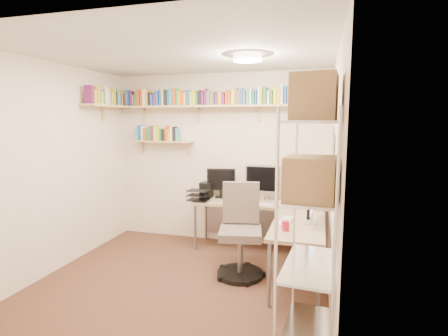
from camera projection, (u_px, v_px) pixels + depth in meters
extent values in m
plane|color=#492A1F|center=(182.00, 282.00, 3.95)|extent=(3.20, 3.20, 0.00)
cube|color=beige|center=(219.00, 159.00, 5.22)|extent=(3.20, 0.04, 2.50)
cube|color=beige|center=(56.00, 168.00, 4.21)|extent=(0.04, 3.00, 2.50)
cube|color=beige|center=(334.00, 180.00, 3.36)|extent=(0.04, 3.00, 2.50)
cube|color=beige|center=(93.00, 205.00, 2.35)|extent=(3.20, 0.04, 2.50)
cube|color=silver|center=(178.00, 54.00, 3.62)|extent=(3.20, 3.00, 0.04)
cube|color=silver|center=(332.00, 145.00, 3.85)|extent=(0.01, 0.30, 0.42)
cube|color=white|center=(333.00, 152.00, 3.47)|extent=(0.01, 0.28, 0.38)
cylinder|color=#FFEAC6|center=(248.00, 58.00, 3.63)|extent=(0.30, 0.30, 0.06)
cube|color=#DCBA7C|center=(216.00, 106.00, 4.99)|extent=(3.05, 0.25, 0.03)
cube|color=#DCBA7C|center=(109.00, 106.00, 4.98)|extent=(0.25, 1.00, 0.03)
cube|color=#DCBA7C|center=(163.00, 141.00, 5.31)|extent=(0.95, 0.20, 0.02)
cube|color=#DCBA7C|center=(143.00, 112.00, 5.38)|extent=(0.03, 0.20, 0.20)
cube|color=#DCBA7C|center=(198.00, 111.00, 5.15)|extent=(0.03, 0.20, 0.20)
cube|color=#DCBA7C|center=(258.00, 111.00, 4.91)|extent=(0.03, 0.20, 0.20)
cube|color=#DCBA7C|center=(309.00, 111.00, 4.72)|extent=(0.03, 0.20, 0.20)
cube|color=yellow|center=(125.00, 99.00, 5.37)|extent=(0.02, 0.14, 0.23)
cube|color=#7F685C|center=(127.00, 101.00, 5.36)|extent=(0.03, 0.14, 0.17)
cube|color=#2259B3|center=(130.00, 98.00, 5.34)|extent=(0.04, 0.13, 0.24)
cube|color=#6F1D61|center=(133.00, 99.00, 5.33)|extent=(0.03, 0.13, 0.22)
cube|color=#7F685C|center=(135.00, 100.00, 5.32)|extent=(0.03, 0.13, 0.17)
cube|color=#2B8339|center=(137.00, 99.00, 5.31)|extent=(0.03, 0.13, 0.22)
cube|color=#D24E1C|center=(140.00, 98.00, 5.30)|extent=(0.04, 0.14, 0.24)
cube|color=#D24E1C|center=(143.00, 98.00, 5.28)|extent=(0.03, 0.14, 0.24)
cube|color=white|center=(146.00, 98.00, 5.27)|extent=(0.04, 0.13, 0.24)
cube|color=gold|center=(148.00, 98.00, 5.26)|extent=(0.02, 0.13, 0.24)
cube|color=black|center=(150.00, 99.00, 5.25)|extent=(0.02, 0.12, 0.19)
cube|color=#2259B3|center=(153.00, 100.00, 5.24)|extent=(0.04, 0.12, 0.17)
cube|color=#6F1D61|center=(156.00, 99.00, 5.23)|extent=(0.03, 0.13, 0.20)
cube|color=#2259B3|center=(159.00, 98.00, 5.21)|extent=(0.04, 0.14, 0.22)
cube|color=#2259B3|center=(162.00, 98.00, 5.20)|extent=(0.03, 0.12, 0.24)
cube|color=yellow|center=(164.00, 97.00, 5.19)|extent=(0.03, 0.13, 0.24)
cube|color=black|center=(167.00, 98.00, 5.18)|extent=(0.04, 0.14, 0.23)
cube|color=#2259B3|center=(169.00, 98.00, 5.17)|extent=(0.03, 0.12, 0.23)
cube|color=teal|center=(172.00, 97.00, 5.15)|extent=(0.04, 0.15, 0.24)
cube|color=#D24E1C|center=(175.00, 97.00, 5.14)|extent=(0.04, 0.13, 0.24)
cube|color=#2B8339|center=(178.00, 97.00, 5.13)|extent=(0.03, 0.13, 0.24)
cube|color=gold|center=(180.00, 98.00, 5.12)|extent=(0.04, 0.13, 0.21)
cube|color=#D24E1C|center=(183.00, 98.00, 5.11)|extent=(0.04, 0.12, 0.21)
cube|color=gold|center=(186.00, 99.00, 5.10)|extent=(0.04, 0.12, 0.19)
cube|color=#2259B3|center=(189.00, 98.00, 5.09)|extent=(0.04, 0.11, 0.22)
cube|color=yellow|center=(192.00, 99.00, 5.08)|extent=(0.04, 0.12, 0.20)
cube|color=yellow|center=(195.00, 98.00, 5.06)|extent=(0.04, 0.14, 0.21)
cube|color=#2B8339|center=(198.00, 99.00, 5.05)|extent=(0.03, 0.14, 0.17)
cube|color=black|center=(201.00, 98.00, 5.04)|extent=(0.03, 0.15, 0.21)
cube|color=#6F1D61|center=(203.00, 99.00, 5.03)|extent=(0.04, 0.11, 0.19)
cube|color=#6F1D61|center=(206.00, 97.00, 5.02)|extent=(0.03, 0.13, 0.23)
cube|color=#7F685C|center=(209.00, 98.00, 5.01)|extent=(0.04, 0.13, 0.20)
cube|color=#7F685C|center=(212.00, 99.00, 5.00)|extent=(0.03, 0.14, 0.18)
cube|color=#2B8339|center=(214.00, 99.00, 4.99)|extent=(0.03, 0.14, 0.18)
cube|color=#6F1D61|center=(217.00, 98.00, 4.97)|extent=(0.04, 0.14, 0.19)
cube|color=gold|center=(221.00, 98.00, 4.96)|extent=(0.04, 0.14, 0.19)
cube|color=#6F1D61|center=(224.00, 99.00, 4.95)|extent=(0.04, 0.13, 0.18)
cube|color=#D24E1C|center=(227.00, 98.00, 4.93)|extent=(0.04, 0.12, 0.21)
cube|color=#D24E1C|center=(230.00, 98.00, 4.92)|extent=(0.03, 0.14, 0.20)
cube|color=yellow|center=(234.00, 98.00, 4.91)|extent=(0.04, 0.15, 0.20)
cube|color=#7F685C|center=(237.00, 96.00, 4.90)|extent=(0.03, 0.14, 0.24)
cube|color=#7F685C|center=(239.00, 98.00, 4.89)|extent=(0.04, 0.12, 0.20)
cube|color=#2259B3|center=(242.00, 97.00, 4.88)|extent=(0.03, 0.13, 0.22)
cube|color=#7F685C|center=(245.00, 97.00, 4.87)|extent=(0.03, 0.12, 0.20)
cube|color=teal|center=(248.00, 96.00, 4.85)|extent=(0.04, 0.12, 0.25)
cube|color=white|center=(251.00, 96.00, 4.84)|extent=(0.02, 0.13, 0.23)
cube|color=#2B8339|center=(254.00, 98.00, 4.84)|extent=(0.03, 0.13, 0.17)
cube|color=#2259B3|center=(256.00, 97.00, 4.82)|extent=(0.02, 0.13, 0.21)
cube|color=white|center=(259.00, 96.00, 4.81)|extent=(0.03, 0.13, 0.23)
cube|color=gold|center=(262.00, 96.00, 4.80)|extent=(0.03, 0.13, 0.23)
cube|color=#2B8339|center=(265.00, 96.00, 4.79)|extent=(0.04, 0.14, 0.24)
cube|color=white|center=(269.00, 98.00, 4.78)|extent=(0.03, 0.14, 0.18)
cube|color=#2B8339|center=(272.00, 97.00, 4.77)|extent=(0.03, 0.14, 0.19)
cube|color=yellow|center=(275.00, 96.00, 4.75)|extent=(0.04, 0.14, 0.21)
cube|color=gold|center=(279.00, 96.00, 4.74)|extent=(0.04, 0.13, 0.22)
cube|color=white|center=(282.00, 95.00, 4.73)|extent=(0.03, 0.14, 0.25)
cube|color=#2259B3|center=(286.00, 95.00, 4.72)|extent=(0.03, 0.14, 0.24)
cube|color=#7F685C|center=(289.00, 97.00, 4.71)|extent=(0.03, 0.14, 0.20)
cube|color=#2259B3|center=(292.00, 96.00, 4.70)|extent=(0.03, 0.12, 0.23)
cube|color=#7F685C|center=(294.00, 97.00, 4.69)|extent=(0.03, 0.14, 0.20)
cube|color=white|center=(297.00, 95.00, 4.67)|extent=(0.03, 0.14, 0.25)
cube|color=#2259B3|center=(300.00, 95.00, 4.66)|extent=(0.04, 0.13, 0.23)
cube|color=white|center=(304.00, 96.00, 4.65)|extent=(0.03, 0.15, 0.21)
cube|color=white|center=(307.00, 96.00, 4.64)|extent=(0.04, 0.14, 0.21)
cube|color=#7F685C|center=(310.00, 95.00, 4.63)|extent=(0.03, 0.15, 0.24)
cube|color=#6F1D61|center=(313.00, 95.00, 4.62)|extent=(0.04, 0.11, 0.23)
cube|color=yellow|center=(317.00, 95.00, 4.61)|extent=(0.03, 0.13, 0.22)
cube|color=teal|center=(320.00, 97.00, 4.60)|extent=(0.04, 0.15, 0.17)
cube|color=#6F1D61|center=(89.00, 94.00, 4.55)|extent=(0.13, 0.04, 0.24)
cube|color=gold|center=(91.00, 97.00, 4.60)|extent=(0.12, 0.03, 0.19)
cube|color=gold|center=(93.00, 96.00, 4.64)|extent=(0.11, 0.02, 0.22)
cube|color=gold|center=(95.00, 95.00, 4.67)|extent=(0.13, 0.04, 0.23)
cube|color=teal|center=(97.00, 97.00, 4.71)|extent=(0.12, 0.03, 0.20)
cube|color=yellow|center=(99.00, 98.00, 4.76)|extent=(0.12, 0.03, 0.17)
cube|color=#7F685C|center=(101.00, 97.00, 4.79)|extent=(0.13, 0.03, 0.19)
cube|color=white|center=(102.00, 96.00, 4.83)|extent=(0.15, 0.04, 0.25)
cube|color=teal|center=(104.00, 98.00, 4.88)|extent=(0.13, 0.04, 0.19)
cube|color=white|center=(106.00, 97.00, 4.91)|extent=(0.11, 0.03, 0.22)
cube|color=#7F685C|center=(107.00, 99.00, 4.94)|extent=(0.12, 0.03, 0.17)
cube|color=yellow|center=(109.00, 98.00, 4.98)|extent=(0.13, 0.03, 0.19)
cube|color=teal|center=(110.00, 99.00, 5.01)|extent=(0.12, 0.02, 0.17)
cube|color=gold|center=(112.00, 97.00, 5.04)|extent=(0.12, 0.03, 0.23)
cube|color=black|center=(113.00, 98.00, 5.09)|extent=(0.12, 0.03, 0.20)
cube|color=teal|center=(115.00, 97.00, 5.12)|extent=(0.14, 0.04, 0.24)
cube|color=teal|center=(116.00, 99.00, 5.16)|extent=(0.13, 0.03, 0.19)
cube|color=#6F1D61|center=(118.00, 100.00, 5.19)|extent=(0.14, 0.03, 0.18)
cube|color=gold|center=(119.00, 99.00, 5.22)|extent=(0.12, 0.03, 0.22)
cube|color=black|center=(120.00, 100.00, 5.26)|extent=(0.12, 0.04, 0.18)
cube|color=#7F685C|center=(122.00, 98.00, 5.30)|extent=(0.14, 0.04, 0.23)
cube|color=gold|center=(124.00, 99.00, 5.35)|extent=(0.15, 0.04, 0.22)
cube|color=teal|center=(139.00, 133.00, 5.40)|extent=(0.04, 0.14, 0.22)
cube|color=#2259B3|center=(141.00, 133.00, 5.39)|extent=(0.03, 0.13, 0.23)
cube|color=white|center=(144.00, 133.00, 5.38)|extent=(0.03, 0.12, 0.22)
cube|color=#D24E1C|center=(146.00, 134.00, 5.37)|extent=(0.03, 0.13, 0.18)
cube|color=#2B8339|center=(149.00, 135.00, 5.36)|extent=(0.04, 0.12, 0.17)
cube|color=#2B8339|center=(151.00, 133.00, 5.35)|extent=(0.04, 0.15, 0.22)
cube|color=#6F1D61|center=(154.00, 133.00, 5.34)|extent=(0.04, 0.14, 0.23)
cube|color=yellow|center=(157.00, 133.00, 5.32)|extent=(0.04, 0.14, 0.22)
cube|color=yellow|center=(160.00, 134.00, 5.31)|extent=(0.03, 0.12, 0.19)
cube|color=#2B8339|center=(162.00, 135.00, 5.30)|extent=(0.02, 0.13, 0.18)
cube|color=black|center=(165.00, 135.00, 5.29)|extent=(0.04, 0.12, 0.17)
cube|color=#D24E1C|center=(168.00, 133.00, 5.28)|extent=(0.04, 0.14, 0.23)
cube|color=gold|center=(170.00, 135.00, 5.27)|extent=(0.03, 0.14, 0.17)
cube|color=white|center=(173.00, 134.00, 5.26)|extent=(0.03, 0.14, 0.21)
cube|color=black|center=(175.00, 134.00, 5.24)|extent=(0.03, 0.12, 0.21)
cube|color=teal|center=(178.00, 135.00, 5.23)|extent=(0.03, 0.11, 0.19)
cube|color=tan|center=(258.00, 203.00, 4.85)|extent=(1.78, 0.56, 0.04)
cube|color=tan|center=(298.00, 225.00, 3.82)|extent=(0.56, 1.22, 0.04)
cylinder|color=gray|center=(195.00, 227.00, 4.90)|extent=(0.04, 0.04, 0.66)
cylinder|color=gray|center=(206.00, 218.00, 5.35)|extent=(0.04, 0.04, 0.66)
cylinder|color=gray|center=(320.00, 227.00, 4.90)|extent=(0.04, 0.04, 0.66)
cylinder|color=gray|center=(269.00, 274.00, 3.40)|extent=(0.04, 0.04, 0.66)
cylinder|color=gray|center=(319.00, 280.00, 3.27)|extent=(0.04, 0.04, 0.66)
cube|color=gray|center=(260.00, 219.00, 5.13)|extent=(1.69, 0.02, 0.52)
cube|color=silver|center=(263.00, 179.00, 4.91)|extent=(0.52, 0.03, 0.39)
cube|color=black|center=(263.00, 179.00, 4.89)|extent=(0.47, 0.00, 0.34)
cube|color=black|center=(221.00, 179.00, 5.07)|extent=(0.41, 0.03, 0.32)
cube|color=black|center=(312.00, 198.00, 3.79)|extent=(0.03, 0.54, 0.36)
cube|color=white|center=(310.00, 197.00, 3.80)|extent=(0.00, 0.49, 0.31)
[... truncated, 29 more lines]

